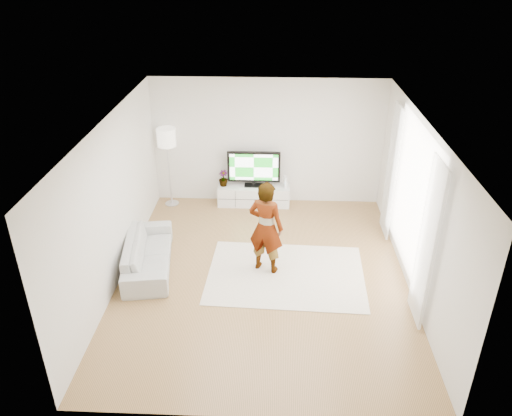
{
  "coord_description": "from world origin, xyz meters",
  "views": [
    {
      "loc": [
        0.19,
        -7.24,
        5.18
      ],
      "look_at": [
        -0.14,
        0.4,
        1.15
      ],
      "focal_mm": 35.0,
      "sensor_mm": 36.0,
      "label": 1
    }
  ],
  "objects_px": {
    "television": "(254,168)",
    "player": "(266,227)",
    "floor_lamp": "(167,141)",
    "sofa": "(148,253)",
    "media_console": "(254,195)",
    "rug": "(286,274)"
  },
  "relations": [
    {
      "from": "sofa",
      "to": "television",
      "type": "bearing_deg",
      "value": -43.42
    },
    {
      "from": "television",
      "to": "rug",
      "type": "distance_m",
      "value": 2.95
    },
    {
      "from": "television",
      "to": "player",
      "type": "xyz_separation_m",
      "value": [
        0.33,
        -2.58,
        -0.01
      ]
    },
    {
      "from": "television",
      "to": "sofa",
      "type": "xyz_separation_m",
      "value": [
        -1.78,
        -2.59,
        -0.6
      ]
    },
    {
      "from": "media_console",
      "to": "floor_lamp",
      "type": "relative_size",
      "value": 0.9
    },
    {
      "from": "television",
      "to": "player",
      "type": "distance_m",
      "value": 2.6
    },
    {
      "from": "television",
      "to": "sofa",
      "type": "distance_m",
      "value": 3.2
    },
    {
      "from": "media_console",
      "to": "floor_lamp",
      "type": "distance_m",
      "value": 2.25
    },
    {
      "from": "media_console",
      "to": "player",
      "type": "distance_m",
      "value": 2.65
    },
    {
      "from": "media_console",
      "to": "sofa",
      "type": "distance_m",
      "value": 3.12
    },
    {
      "from": "television",
      "to": "rug",
      "type": "relative_size",
      "value": 0.42
    },
    {
      "from": "media_console",
      "to": "sofa",
      "type": "bearing_deg",
      "value": -124.81
    },
    {
      "from": "sofa",
      "to": "player",
      "type": "bearing_deg",
      "value": -98.63
    },
    {
      "from": "rug",
      "to": "floor_lamp",
      "type": "xyz_separation_m",
      "value": [
        -2.55,
        2.64,
        1.5
      ]
    },
    {
      "from": "player",
      "to": "floor_lamp",
      "type": "distance_m",
      "value": 3.37
    },
    {
      "from": "floor_lamp",
      "to": "rug",
      "type": "bearing_deg",
      "value": -45.96
    },
    {
      "from": "media_console",
      "to": "rug",
      "type": "xyz_separation_m",
      "value": [
        0.7,
        -2.7,
        -0.22
      ]
    },
    {
      "from": "rug",
      "to": "player",
      "type": "xyz_separation_m",
      "value": [
        -0.37,
        0.15,
        0.86
      ]
    },
    {
      "from": "floor_lamp",
      "to": "player",
      "type": "bearing_deg",
      "value": -48.7
    },
    {
      "from": "media_console",
      "to": "television",
      "type": "bearing_deg",
      "value": 90.0
    },
    {
      "from": "television",
      "to": "media_console",
      "type": "bearing_deg",
      "value": -90.0
    },
    {
      "from": "media_console",
      "to": "sofa",
      "type": "height_order",
      "value": "sofa"
    }
  ]
}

